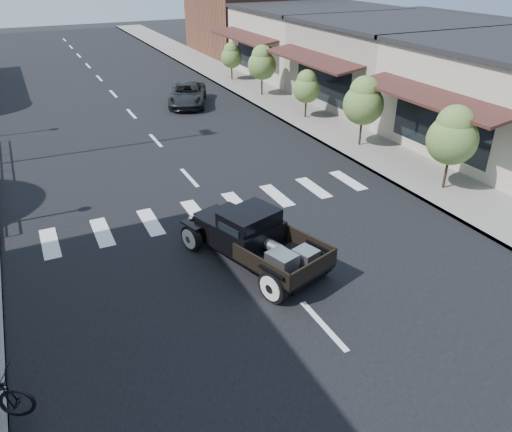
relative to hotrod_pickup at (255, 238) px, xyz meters
name	(u,v)px	position (x,y,z in m)	size (l,w,h in m)	color
ground	(268,265)	(0.29, -0.27, -0.83)	(120.00, 120.00, 0.00)	black
road	(140,124)	(0.29, 14.73, -0.82)	(14.00, 80.00, 0.02)	black
road_markings	(168,154)	(0.29, 9.73, -0.83)	(12.00, 60.00, 0.06)	silver
sidewalk_right	(281,104)	(8.79, 14.73, -0.75)	(3.00, 80.00, 0.15)	gray
storefront_mid	(395,63)	(15.29, 12.73, 1.42)	(10.00, 9.00, 4.50)	gray
storefront_far	(315,42)	(15.29, 21.73, 1.42)	(10.00, 9.00, 4.50)	#BCB29F
far_building_right	(261,11)	(15.79, 31.73, 2.67)	(11.00, 10.00, 7.00)	brown
small_tree_a	(450,149)	(8.59, 1.39, 0.85)	(1.83, 1.83, 3.05)	#536F33
small_tree_b	(362,113)	(8.59, 6.71, 0.84)	(1.82, 1.82, 3.03)	#536F33
small_tree_c	(306,95)	(8.59, 11.62, 0.54)	(1.45, 1.45, 2.42)	#536F33
small_tree_d	(262,71)	(8.59, 16.97, 0.77)	(1.74, 1.74, 2.90)	#536F33
small_tree_e	(232,62)	(8.59, 21.74, 0.53)	(1.44, 1.44, 2.41)	#536F33
hotrod_pickup	(255,238)	(0.00, 0.00, 0.00)	(2.23, 4.77, 1.65)	black
second_car	(188,95)	(3.80, 17.18, -0.21)	(2.03, 4.41, 1.23)	black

